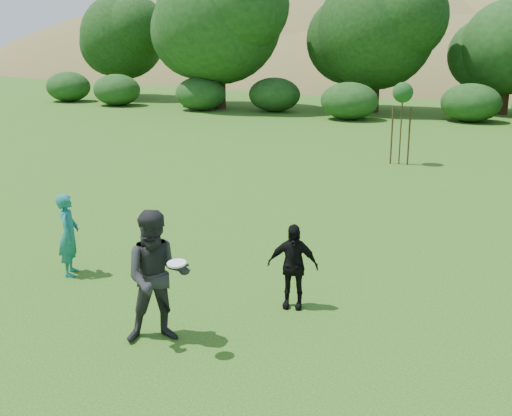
{
  "coord_description": "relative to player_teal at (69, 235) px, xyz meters",
  "views": [
    {
      "loc": [
        4.96,
        -8.24,
        4.45
      ],
      "look_at": [
        0.0,
        3.0,
        1.1
      ],
      "focal_mm": 45.0,
      "sensor_mm": 36.0,
      "label": 1
    }
  ],
  "objects": [
    {
      "name": "ground",
      "position": [
        2.92,
        -0.86,
        -0.79
      ],
      "size": [
        120.0,
        120.0,
        0.0
      ],
      "primitive_type": "plane",
      "color": "#19470C",
      "rests_on": "ground"
    },
    {
      "name": "player_teal",
      "position": [
        0.0,
        0.0,
        0.0
      ],
      "size": [
        0.61,
        0.69,
        1.58
      ],
      "primitive_type": "imported",
      "rotation": [
        0.0,
        0.0,
        2.08
      ],
      "color": "#197069",
      "rests_on": "ground"
    },
    {
      "name": "player_grey",
      "position": [
        3.0,
        -1.65,
        0.22
      ],
      "size": [
        1.24,
        1.18,
        2.01
      ],
      "primitive_type": "imported",
      "rotation": [
        0.0,
        0.0,
        0.58
      ],
      "color": "#252628",
      "rests_on": "ground"
    },
    {
      "name": "player_black",
      "position": [
        4.4,
        0.29,
        -0.07
      ],
      "size": [
        0.91,
        0.54,
        1.45
      ],
      "primitive_type": "imported",
      "rotation": [
        0.0,
        0.0,
        0.23
      ],
      "color": "black",
      "rests_on": "ground"
    },
    {
      "name": "frisbee",
      "position": [
        3.51,
        -1.92,
        0.59
      ],
      "size": [
        0.27,
        0.27,
        0.05
      ],
      "color": "white",
      "rests_on": "ground"
    },
    {
      "name": "sapling",
      "position": [
        3.53,
        13.22,
        1.63
      ],
      "size": [
        0.7,
        0.7,
        2.85
      ],
      "color": "#3E2C18",
      "rests_on": "ground"
    },
    {
      "name": "hillside",
      "position": [
        2.36,
        67.59,
        -12.76
      ],
      "size": [
        150.0,
        72.0,
        52.0
      ],
      "color": "olive",
      "rests_on": "ground"
    }
  ]
}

